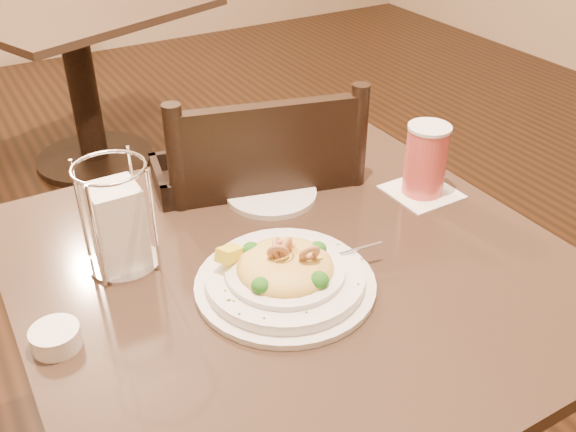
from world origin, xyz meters
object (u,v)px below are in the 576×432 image
bread_basket (203,177)px  drink_glass (426,161)px  butter_ramekin (56,338)px  dining_chair_near (259,247)px  pasta_bowl (285,274)px  napkin_caddy (118,224)px  side_plate (271,194)px  background_table (77,57)px  main_table (293,356)px

bread_basket → drink_glass: bearing=-33.8°
drink_glass → butter_ramekin: (-0.74, -0.07, -0.06)m
dining_chair_near → pasta_bowl: size_ratio=2.86×
napkin_caddy → pasta_bowl: bearing=-43.2°
napkin_caddy → side_plate: napkin_caddy is taller
bread_basket → napkin_caddy: bearing=-141.7°
background_table → napkin_caddy: size_ratio=6.13×
dining_chair_near → drink_glass: 0.46m
side_plate → butter_ramekin: size_ratio=2.53×
pasta_bowl → bread_basket: (0.02, 0.37, -0.01)m
drink_glass → main_table: bearing=-168.7°
napkin_caddy → side_plate: bearing=12.1°
bread_basket → napkin_caddy: 0.29m
napkin_caddy → dining_chair_near: bearing=29.4°
background_table → butter_ramekin: 2.03m
bread_basket → napkin_caddy: (-0.22, -0.18, 0.06)m
side_plate → pasta_bowl: bearing=-114.6°
main_table → pasta_bowl: size_ratio=2.77×
background_table → side_plate: bearing=-91.0°
pasta_bowl → bread_basket: size_ratio=1.49×
main_table → butter_ramekin: 0.47m
napkin_caddy → butter_ramekin: size_ratio=2.67×
drink_glass → bread_basket: size_ratio=0.67×
background_table → drink_glass: 1.92m
dining_chair_near → pasta_bowl: 0.49m
napkin_caddy → butter_ramekin: 0.22m
pasta_bowl → side_plate: pasta_bowl is taller
main_table → napkin_caddy: (-0.25, 0.14, 0.31)m
bread_basket → side_plate: size_ratio=1.21×
napkin_caddy → drink_glass: bearing=-6.7°
background_table → dining_chair_near: size_ratio=1.26×
butter_ramekin → pasta_bowl: bearing=-7.9°
background_table → napkin_caddy: 1.87m
pasta_bowl → main_table: bearing=47.8°
background_table → bread_basket: size_ratio=5.35×
bread_basket → butter_ramekin: (-0.37, -0.32, -0.00)m
napkin_caddy → side_plate: size_ratio=1.05×
dining_chair_near → bread_basket: size_ratio=4.27×
bread_basket → side_plate: (0.10, -0.11, -0.01)m
dining_chair_near → butter_ramekin: 0.66m
main_table → butter_ramekin: (-0.40, -0.00, 0.24)m
background_table → side_plate: side_plate is taller
background_table → dining_chair_near: (0.01, -1.60, 0.01)m
background_table → bread_basket: 1.65m
background_table → dining_chair_near: 1.60m
main_table → napkin_caddy: size_ratio=4.72×
main_table → bread_basket: bread_basket is taller
bread_basket → pasta_bowl: bearing=-93.0°
bread_basket → napkin_caddy: napkin_caddy is taller
background_table → bread_basket: bread_basket is taller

